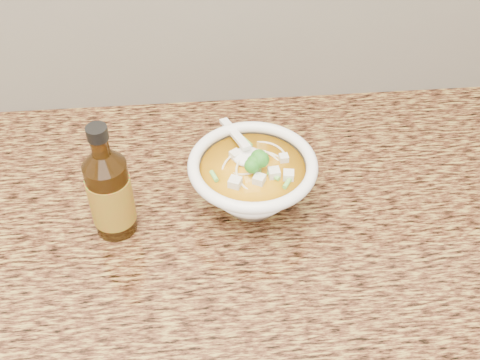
{
  "coord_description": "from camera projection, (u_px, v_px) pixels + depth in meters",
  "views": [
    {
      "loc": [
        0.22,
        1.01,
        1.63
      ],
      "look_at": [
        0.28,
        1.69,
        0.95
      ],
      "focal_mm": 45.0,
      "sensor_mm": 36.0,
      "label": 1
    }
  ],
  "objects": [
    {
      "name": "hot_sauce_bottle",
      "position": [
        110.0,
        193.0,
        0.91
      ],
      "size": [
        0.09,
        0.09,
        0.2
      ],
      "rotation": [
        0.0,
        0.0,
        -0.43
      ],
      "color": "#3E2208",
      "rests_on": "counter_slab"
    },
    {
      "name": "counter_slab",
      "position": [
        73.0,
        231.0,
        0.98
      ],
      "size": [
        4.0,
        0.68,
        0.04
      ],
      "primitive_type": "cube",
      "color": "olive",
      "rests_on": "cabinet"
    },
    {
      "name": "soup_bowl",
      "position": [
        252.0,
        181.0,
        0.97
      ],
      "size": [
        0.21,
        0.23,
        0.11
      ],
      "rotation": [
        0.0,
        0.0,
        -0.14
      ],
      "color": "white",
      "rests_on": "counter_slab"
    }
  ]
}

